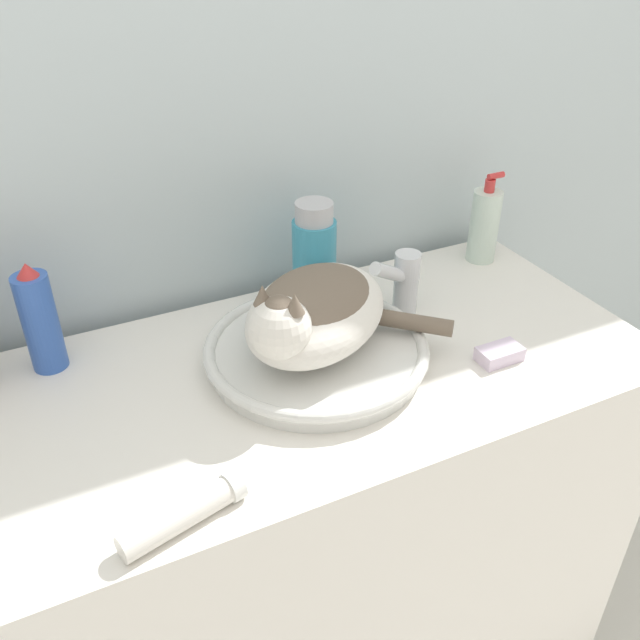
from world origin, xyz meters
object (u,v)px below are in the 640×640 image
object	(u,v)px
soap_pump_bottle	(484,225)
spray_bottle_trigger	(40,320)
faucet	(403,281)
soap_bar	(499,354)
mouthwash_bottle	(314,256)
cat	(314,311)
cream_tube	(185,514)

from	to	relation	value
soap_pump_bottle	spray_bottle_trigger	bearing A→B (deg)	180.00
faucet	soap_bar	world-z (taller)	faucet
mouthwash_bottle	soap_bar	world-z (taller)	mouthwash_bottle
cat	cream_tube	distance (m)	0.37
spray_bottle_trigger	soap_pump_bottle	bearing A→B (deg)	-0.00
mouthwash_bottle	soap_pump_bottle	distance (m)	0.38
cream_tube	spray_bottle_trigger	bearing A→B (deg)	104.12
cream_tube	cat	bearing A→B (deg)	38.56
mouthwash_bottle	cat	bearing A→B (deg)	-115.68
soap_bar	spray_bottle_trigger	bearing A→B (deg)	155.27
cat	spray_bottle_trigger	distance (m)	0.43
soap_pump_bottle	cat	bearing A→B (deg)	-158.30
faucet	soap_pump_bottle	world-z (taller)	soap_pump_bottle
faucet	spray_bottle_trigger	xyz separation A→B (m)	(-0.60, 0.11, 0.02)
mouthwash_bottle	spray_bottle_trigger	world-z (taller)	mouthwash_bottle
faucet	soap_bar	bearing A→B (deg)	91.04
faucet	soap_pump_bottle	xyz separation A→B (m)	(0.26, 0.11, 0.01)
mouthwash_bottle	soap_bar	distance (m)	0.37
mouthwash_bottle	cream_tube	distance (m)	0.56
cream_tube	faucet	bearing A→B (deg)	31.32
faucet	spray_bottle_trigger	world-z (taller)	spray_bottle_trigger
faucet	soap_bar	xyz separation A→B (m)	(0.07, -0.19, -0.06)
soap_bar	faucet	bearing A→B (deg)	109.53
cat	spray_bottle_trigger	bearing A→B (deg)	-63.29
cat	soap_bar	xyz separation A→B (m)	(0.28, -0.12, -0.09)
cat	spray_bottle_trigger	xyz separation A→B (m)	(-0.38, 0.19, -0.02)
spray_bottle_trigger	faucet	bearing A→B (deg)	-10.70
cat	faucet	bearing A→B (deg)	162.61
faucet	mouthwash_bottle	xyz separation A→B (m)	(-0.12, 0.11, 0.03)
soap_pump_bottle	cream_tube	world-z (taller)	soap_pump_bottle
cat	soap_bar	bearing A→B (deg)	120.16
cat	cream_tube	size ratio (longest dim) A/B	2.30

